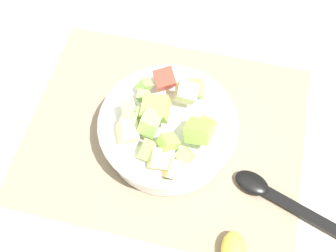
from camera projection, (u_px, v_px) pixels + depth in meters
name	position (u px, v px, depth m)	size (l,w,h in m)	color
ground_plane	(165.00, 133.00, 0.70)	(2.40, 2.40, 0.00)	silver
placemat	(165.00, 132.00, 0.70)	(0.47, 0.37, 0.01)	gray
salad_bowl	(168.00, 128.00, 0.66)	(0.22, 0.22, 0.11)	white
serving_spoon	(283.00, 201.00, 0.63)	(0.24, 0.10, 0.01)	black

